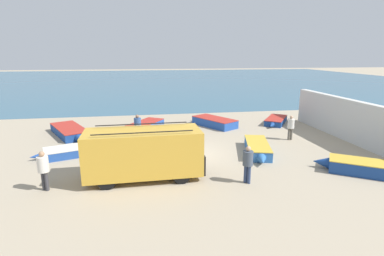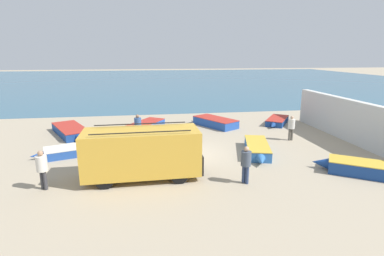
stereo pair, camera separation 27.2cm
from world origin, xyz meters
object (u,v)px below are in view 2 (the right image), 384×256
at_px(fishing_rowboat_6, 74,150).
at_px(fishing_rowboat_0, 71,131).
at_px(fishing_rowboat_2, 214,122).
at_px(fishing_rowboat_3, 366,169).
at_px(fishing_rowboat_1, 257,149).
at_px(parked_van, 142,152).
at_px(fishing_rowboat_4, 147,126).
at_px(fishing_rowboat_5, 277,121).
at_px(fisherman_0, 291,126).
at_px(fisherman_1, 138,125).
at_px(fisherman_2, 246,161).
at_px(fisherman_3, 42,166).

bearing_deg(fishing_rowboat_6, fishing_rowboat_0, -94.68).
xyz_separation_m(fishing_rowboat_2, fishing_rowboat_3, (5.02, -11.04, -0.01)).
relative_size(fishing_rowboat_0, fishing_rowboat_2, 1.19).
distance_m(fishing_rowboat_1, fishing_rowboat_3, 5.57).
bearing_deg(parked_van, fishing_rowboat_4, 87.23).
bearing_deg(fishing_rowboat_3, fishing_rowboat_5, -57.87).
relative_size(fishing_rowboat_0, fishing_rowboat_1, 1.19).
bearing_deg(fisherman_0, fishing_rowboat_4, 69.85).
bearing_deg(fisherman_1, fisherman_0, 77.27).
relative_size(fishing_rowboat_1, fishing_rowboat_4, 1.13).
relative_size(parked_van, fishing_rowboat_5, 1.46).
height_order(fishing_rowboat_4, fisherman_2, fisherman_2).
relative_size(fishing_rowboat_2, fisherman_2, 2.54).
xyz_separation_m(fishing_rowboat_3, fishing_rowboat_5, (0.34, 10.91, -0.07)).
bearing_deg(fisherman_0, fishing_rowboat_3, -168.38).
bearing_deg(fishing_rowboat_0, fishing_rowboat_4, 69.80).
relative_size(fishing_rowboat_0, fishing_rowboat_5, 1.42).
relative_size(fishing_rowboat_1, fisherman_0, 2.62).
height_order(fishing_rowboat_3, fisherman_0, fisherman_0).
xyz_separation_m(parked_van, fisherman_1, (-0.38, 6.49, -0.21)).
xyz_separation_m(fishing_rowboat_3, fisherman_3, (-14.86, 0.65, 0.73)).
xyz_separation_m(fishing_rowboat_5, fisherman_3, (-15.20, -10.26, 0.80)).
bearing_deg(parked_van, fishing_rowboat_3, -8.14).
xyz_separation_m(parked_van, fishing_rowboat_1, (6.60, 2.55, -0.98)).
bearing_deg(fishing_rowboat_6, fishing_rowboat_3, 140.94).
xyz_separation_m(fishing_rowboat_5, fisherman_2, (-6.40, -10.96, 0.79)).
distance_m(fisherman_0, fisherman_2, 8.14).
bearing_deg(fishing_rowboat_2, fisherman_1, 86.95).
height_order(fishing_rowboat_1, fisherman_2, fisherman_2).
bearing_deg(fisherman_3, fishing_rowboat_0, -140.52).
height_order(parked_van, fishing_rowboat_0, parked_van).
distance_m(fishing_rowboat_2, fisherman_3, 14.33).
bearing_deg(fishing_rowboat_5, fisherman_3, -21.06).
bearing_deg(fisherman_2, fisherman_3, 133.92).
height_order(fishing_rowboat_0, fishing_rowboat_4, fishing_rowboat_4).
bearing_deg(fishing_rowboat_2, fishing_rowboat_3, 172.78).
xyz_separation_m(fishing_rowboat_1, fishing_rowboat_6, (-10.63, 1.44, -0.05)).
bearing_deg(fishing_rowboat_5, fishing_rowboat_2, -56.46).
xyz_separation_m(fishing_rowboat_0, fishing_rowboat_6, (1.19, -4.57, -0.04)).
bearing_deg(fishing_rowboat_5, parked_van, -13.82).
distance_m(fishing_rowboat_1, fishing_rowboat_4, 9.20).
distance_m(fisherman_0, fisherman_1, 10.32).
xyz_separation_m(fishing_rowboat_0, fisherman_2, (9.79, -9.89, 0.75)).
relative_size(fishing_rowboat_2, fishing_rowboat_3, 1.05).
bearing_deg(fishing_rowboat_4, fisherman_3, -171.68).
bearing_deg(parked_van, fishing_rowboat_6, 134.04).
distance_m(fishing_rowboat_0, fishing_rowboat_2, 10.90).
relative_size(fishing_rowboat_6, fisherman_0, 2.46).
bearing_deg(fisherman_0, fishing_rowboat_6, 97.81).
distance_m(parked_van, fishing_rowboat_0, 10.08).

